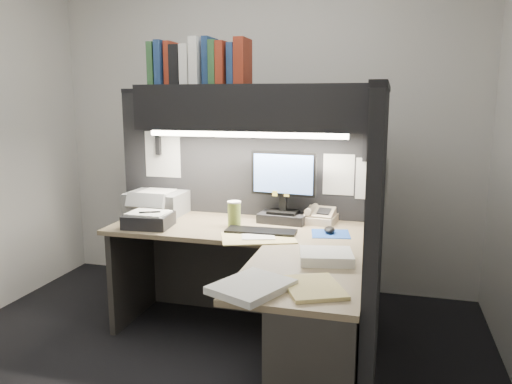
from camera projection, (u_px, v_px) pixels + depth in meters
The scene contains 21 objects.
floor at pixel (196, 370), 2.91m from camera, with size 3.50×3.50×0.00m, color black.
wall_back at pixel (261, 124), 4.08m from camera, with size 3.50×0.04×2.70m, color silver.
partition_back at pixel (246, 204), 3.63m from camera, with size 1.90×0.06×1.60m, color black.
partition_right at pixel (375, 242), 2.68m from camera, with size 0.06×1.50×1.60m, color black.
desk at pixel (267, 307), 2.72m from camera, with size 1.70×1.53×0.73m.
overhead_shelf at pixel (251, 107), 3.31m from camera, with size 1.55×0.34×0.30m, color black.
task_light_tube at pixel (245, 135), 3.21m from camera, with size 0.04×0.04×1.32m, color white.
monitor at pixel (283, 195), 3.36m from camera, with size 0.45×0.23×0.48m.
keyboard at pixel (261, 231), 3.12m from camera, with size 0.44×0.15×0.02m, color black.
mousepad at pixel (331, 234), 3.10m from camera, with size 0.23×0.21×0.00m, color #1C439C.
mouse at pixel (329, 230), 3.11m from camera, with size 0.07×0.10×0.04m, color black.
telephone at pixel (320, 217), 3.37m from camera, with size 0.20×0.21×0.08m, color #B6A58C.
coffee_cup at pixel (234, 215), 3.27m from camera, with size 0.09×0.09×0.16m, color #A4B147.
printer at pixel (158, 202), 3.65m from camera, with size 0.40×0.34×0.16m, color gray.
notebook_stack at pixel (149, 220), 3.26m from camera, with size 0.29×0.24×0.09m, color black.
open_folder at pixel (258, 238), 3.00m from camera, with size 0.44×0.28×0.01m, color #DDCA7C.
paper_stack_a at pixel (326, 256), 2.58m from camera, with size 0.27×0.23×0.05m, color white.
paper_stack_b at pixel (252, 287), 2.19m from camera, with size 0.27×0.33×0.03m, color white.
manila_stack at pixel (313, 287), 2.20m from camera, with size 0.24×0.30×0.02m, color #DDCA7C.
binder_row at pixel (200, 63), 3.35m from camera, with size 0.67×0.26×0.31m.
pinned_papers at pixel (288, 180), 3.14m from camera, with size 1.76×1.31×0.51m.
Camera 1 is at (1.04, -2.48, 1.56)m, focal length 35.00 mm.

